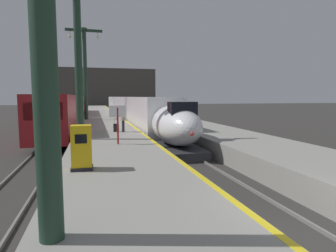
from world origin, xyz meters
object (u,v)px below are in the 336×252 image
at_px(rolling_suitcase, 116,128).
at_px(station_column_mid, 78,44).
at_px(station_column_far, 85,66).
at_px(departure_info_board, 118,117).
at_px(passenger_near_edge, 123,119).
at_px(highspeed_train_main, 129,108).
at_px(ticket_machine_yellow, 82,149).
at_px(regional_train_adjacent, 68,109).

bearing_deg(rolling_suitcase, station_column_mid, -127.38).
xyz_separation_m(station_column_far, departure_info_board, (2.06, -18.12, -4.54)).
xyz_separation_m(passenger_near_edge, rolling_suitcase, (-0.50, 0.24, -0.69)).
bearing_deg(highspeed_train_main, ticket_machine_yellow, -100.01).
height_order(highspeed_train_main, departure_info_board, highspeed_train_main).
relative_size(highspeed_train_main, passenger_near_edge, 33.45).
bearing_deg(passenger_near_edge, rolling_suitcase, 154.64).
bearing_deg(rolling_suitcase, regional_train_adjacent, 106.25).
height_order(station_column_mid, ticket_machine_yellow, station_column_mid).
height_order(highspeed_train_main, regional_train_adjacent, regional_train_adjacent).
xyz_separation_m(regional_train_adjacent, departure_info_board, (4.26, -21.38, 0.43)).
relative_size(regional_train_adjacent, station_column_mid, 3.81).
distance_m(highspeed_train_main, departure_info_board, 26.54).
bearing_deg(station_column_mid, passenger_near_edge, 44.97).
relative_size(regional_train_adjacent, station_column_far, 3.60).
distance_m(passenger_near_edge, rolling_suitcase, 0.88).
bearing_deg(rolling_suitcase, passenger_near_edge, -25.36).
relative_size(passenger_near_edge, departure_info_board, 0.80).
xyz_separation_m(station_column_far, rolling_suitcase, (2.39, -12.49, -5.74)).
height_order(station_column_mid, rolling_suitcase, station_column_mid).
height_order(regional_train_adjacent, rolling_suitcase, regional_train_adjacent).
height_order(highspeed_train_main, rolling_suitcase, highspeed_train_main).
bearing_deg(ticket_machine_yellow, rolling_suitcase, 79.31).
bearing_deg(rolling_suitcase, station_column_far, 100.84).
bearing_deg(ticket_machine_yellow, station_column_far, 90.86).
distance_m(highspeed_train_main, station_column_far, 11.29).
bearing_deg(station_column_far, regional_train_adjacent, 123.99).
height_order(passenger_near_edge, departure_info_board, departure_info_board).
distance_m(highspeed_train_main, rolling_suitcase, 20.93).
bearing_deg(departure_info_board, ticket_machine_yellow, -108.23).
height_order(passenger_near_edge, ticket_machine_yellow, passenger_near_edge).
relative_size(station_column_mid, ticket_machine_yellow, 6.00).
distance_m(ticket_machine_yellow, departure_info_board, 5.51).
bearing_deg(station_column_far, highspeed_train_main, 54.05).
xyz_separation_m(highspeed_train_main, ticket_machine_yellow, (-5.55, -31.44, -0.17)).
relative_size(regional_train_adjacent, passenger_near_edge, 21.66).
bearing_deg(station_column_mid, ticket_machine_yellow, -87.39).
bearing_deg(regional_train_adjacent, highspeed_train_main, 31.04).
xyz_separation_m(highspeed_train_main, station_column_far, (-5.90, -8.14, 5.14)).
height_order(regional_train_adjacent, station_column_far, station_column_far).
distance_m(regional_train_adjacent, station_column_mid, 19.57).
distance_m(rolling_suitcase, ticket_machine_yellow, 11.02).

